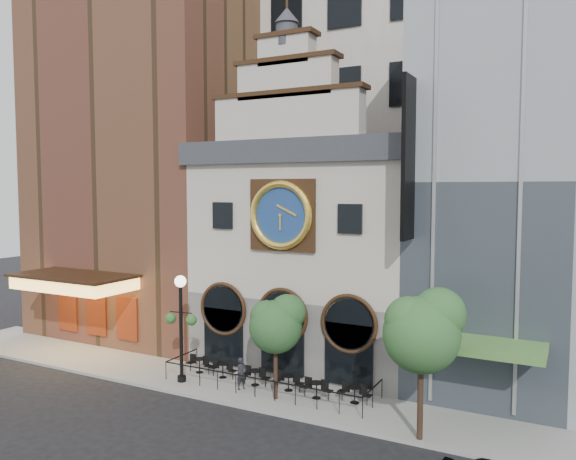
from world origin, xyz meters
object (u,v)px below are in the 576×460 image
(bistro_0, at_px, (199,364))
(bistro_1, at_px, (223,369))
(tree_left, at_px, (277,322))
(bistro_4, at_px, (317,389))
(lamppost, at_px, (181,316))
(bistro_3, at_px, (289,381))
(pedestrian, at_px, (242,374))
(tree_right, at_px, (423,329))
(bistro_5, at_px, (354,393))
(bistro_2, at_px, (255,376))

(bistro_0, distance_m, bistro_1, 1.55)
(tree_left, bearing_deg, bistro_4, 28.39)
(lamppost, bearing_deg, bistro_0, 82.59)
(bistro_3, height_order, tree_left, tree_left)
(pedestrian, bearing_deg, bistro_4, -56.14)
(lamppost, relative_size, tree_left, 1.10)
(bistro_1, xyz_separation_m, tree_left, (3.85, -1.23, 3.12))
(bistro_4, bearing_deg, bistro_1, 176.29)
(tree_left, bearing_deg, pedestrian, 172.67)
(tree_right, bearing_deg, bistro_5, 148.39)
(bistro_2, bearing_deg, pedestrian, -111.16)
(tree_right, bearing_deg, bistro_3, 162.37)
(bistro_2, relative_size, bistro_3, 1.00)
(bistro_2, bearing_deg, bistro_0, 175.50)
(bistro_0, relative_size, bistro_1, 1.00)
(bistro_2, xyz_separation_m, pedestrian, (-0.30, -0.77, 0.31))
(bistro_3, bearing_deg, bistro_4, -9.78)
(bistro_1, xyz_separation_m, bistro_2, (2.05, -0.19, 0.00))
(bistro_0, xyz_separation_m, tree_right, (12.40, -2.39, 3.89))
(bistro_0, bearing_deg, bistro_5, -1.07)
(bistro_2, distance_m, lamppost, 4.75)
(bistro_1, relative_size, bistro_3, 1.00)
(bistro_4, height_order, tree_left, tree_left)
(bistro_1, relative_size, bistro_5, 1.00)
(lamppost, bearing_deg, bistro_5, 0.62)
(bistro_0, distance_m, lamppost, 3.25)
(bistro_5, bearing_deg, tree_left, -161.15)
(bistro_1, xyz_separation_m, lamppost, (-1.53, -1.43, 2.87))
(bistro_0, bearing_deg, bistro_2, -4.50)
(bistro_1, bearing_deg, tree_left, -17.73)
(bistro_5, bearing_deg, tree_right, -31.61)
(bistro_3, xyz_separation_m, bistro_4, (1.61, -0.28, 0.00))
(bistro_3, bearing_deg, lamppost, -165.95)
(bistro_1, height_order, bistro_4, same)
(bistro_5, bearing_deg, bistro_0, 178.93)
(bistro_0, height_order, tree_right, tree_right)
(lamppost, distance_m, tree_left, 5.38)
(bistro_4, relative_size, tree_left, 0.32)
(bistro_0, bearing_deg, bistro_1, -3.33)
(bistro_0, height_order, bistro_5, same)
(bistro_2, bearing_deg, tree_right, -13.46)
(pedestrian, bearing_deg, bistro_0, 96.93)
(tree_right, bearing_deg, pedestrian, 171.64)
(bistro_5, bearing_deg, bistro_1, 179.42)
(bistro_4, bearing_deg, tree_right, -19.86)
(bistro_4, relative_size, pedestrian, 1.02)
(bistro_0, height_order, lamppost, lamppost)
(lamppost, bearing_deg, tree_left, -6.07)
(bistro_3, relative_size, bistro_5, 1.00)
(bistro_0, relative_size, bistro_2, 1.00)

